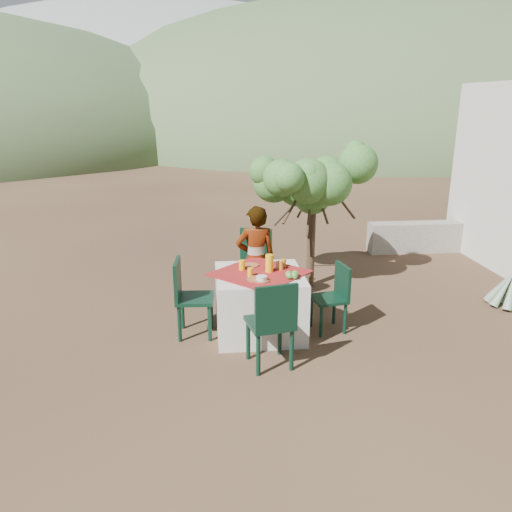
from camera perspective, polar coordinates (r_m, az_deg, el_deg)
The scene contains 23 objects.
ground at distance 5.91m, azimuth 1.55°, elevation -9.79°, with size 160.00×160.00×0.00m, color #351F18.
table at distance 6.00m, azimuth 0.39°, elevation -5.34°, with size 1.30×1.30×0.76m.
chair_far at distance 7.00m, azimuth -0.18°, elevation -0.54°, with size 0.56×0.56×0.98m.
chair_near at distance 5.14m, azimuth 1.88°, elevation -7.44°, with size 0.53×0.53×0.97m.
chair_left at distance 5.93m, azimuth -7.78°, elevation -4.34°, with size 0.46×0.46×0.94m.
chair_right at distance 6.10m, azimuth 8.93°, elevation -4.36°, with size 0.44×0.44×0.83m.
person at distance 6.51m, azimuth -0.03°, elevation -0.40°, with size 0.52×0.34×1.43m, color #8C6651.
shrub_tree at distance 7.34m, azimuth 6.88°, elevation 7.66°, with size 1.59×1.56×1.87m.
stone_wall at distance 9.92m, azimuth 20.00°, elevation 2.11°, with size 2.60×0.35×0.55m, color gray.
hill_near_right at distance 43.21m, azimuth 11.55°, elevation 13.27°, with size 48.00×48.00×20.00m, color #33502D.
hill_far_center at distance 57.38m, azimuth -9.45°, elevation 14.26°, with size 60.00×60.00×24.00m, color slate.
hill_far_right at distance 58.77m, azimuth 24.04°, elevation 13.12°, with size 36.00×36.00×14.00m, color slate.
plate_far at distance 6.10m, azimuth -0.64°, elevation -1.06°, with size 0.21×0.21×0.01m, color brown.
plate_near at distance 5.63m, azimuth -0.03°, elevation -2.64°, with size 0.20×0.20×0.01m, color brown.
glass_far at distance 5.94m, azimuth -1.61°, elevation -1.04°, with size 0.07×0.07×0.12m, color #FEB310.
glass_near at distance 5.73m, azimuth -0.68°, elevation -1.85°, with size 0.06×0.06×0.10m, color #FEB310.
juice_pitcher at distance 5.86m, azimuth 1.54°, elevation -0.84°, with size 0.09×0.09×0.21m, color #FEB310.
bowl_plate at distance 5.59m, azimuth 0.63°, elevation -2.80°, with size 0.18×0.18×0.01m, color brown.
white_bowl at distance 5.58m, azimuth 0.64°, elevation -2.53°, with size 0.12×0.12×0.04m, color silver.
jar_left at distance 5.96m, azimuth 2.84°, elevation -1.08°, with size 0.07×0.07×0.10m, color #C27E22.
jar_right at distance 6.06m, azimuth 3.17°, elevation -0.80°, with size 0.06×0.06×0.10m, color #C27E22.
napkin_holder at distance 5.99m, azimuth 2.68°, elevation -1.00°, with size 0.08×0.04×0.10m, color silver.
fruit_cluster at distance 5.68m, azimuth 4.12°, elevation -2.16°, with size 0.16×0.14×0.08m.
Camera 1 is at (-0.69, -5.22, 2.68)m, focal length 35.00 mm.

